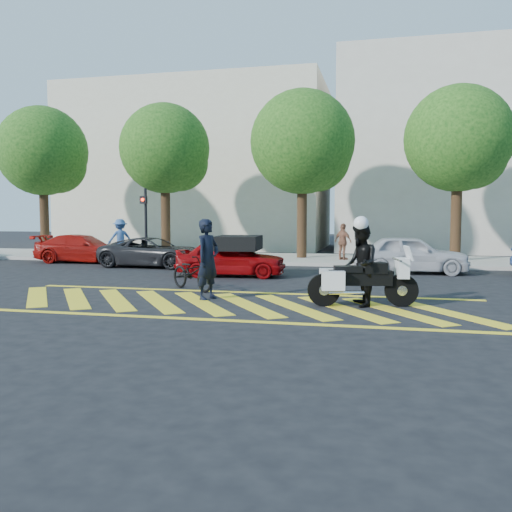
% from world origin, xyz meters
% --- Properties ---
extents(ground, '(90.00, 90.00, 0.00)m').
position_xyz_m(ground, '(0.00, 0.00, 0.00)').
color(ground, black).
rests_on(ground, ground).
extents(sidewalk, '(60.00, 5.00, 0.15)m').
position_xyz_m(sidewalk, '(0.00, 12.00, 0.07)').
color(sidewalk, '#9E998E').
rests_on(sidewalk, ground).
extents(crosswalk, '(12.33, 4.00, 0.01)m').
position_xyz_m(crosswalk, '(-0.04, 0.00, 0.00)').
color(crosswalk, yellow).
rests_on(crosswalk, ground).
extents(building_left, '(16.00, 8.00, 10.00)m').
position_xyz_m(building_left, '(-8.00, 21.00, 5.00)').
color(building_left, beige).
rests_on(building_left, ground).
extents(building_right, '(16.00, 8.00, 11.00)m').
position_xyz_m(building_right, '(9.00, 21.00, 5.50)').
color(building_right, beige).
rests_on(building_right, ground).
extents(tree_far_left, '(4.40, 4.40, 7.41)m').
position_xyz_m(tree_far_left, '(-12.87, 12.06, 5.05)').
color(tree_far_left, black).
rests_on(tree_far_left, ground).
extents(tree_left, '(4.20, 4.20, 7.26)m').
position_xyz_m(tree_left, '(-6.37, 12.06, 4.99)').
color(tree_left, black).
rests_on(tree_left, ground).
extents(tree_center, '(4.60, 4.60, 7.56)m').
position_xyz_m(tree_center, '(0.13, 12.06, 5.10)').
color(tree_center, black).
rests_on(tree_center, ground).
extents(tree_right, '(4.40, 4.40, 7.41)m').
position_xyz_m(tree_right, '(6.63, 12.06, 5.05)').
color(tree_right, black).
rests_on(tree_right, ground).
extents(signal_pole, '(0.28, 0.43, 3.20)m').
position_xyz_m(signal_pole, '(-6.50, 9.74, 1.92)').
color(signal_pole, black).
rests_on(signal_pole, ground).
extents(officer_bike, '(0.69, 0.84, 1.97)m').
position_xyz_m(officer_bike, '(-0.62, 0.57, 0.99)').
color(officer_bike, black).
rests_on(officer_bike, ground).
extents(bicycle, '(1.88, 1.64, 0.98)m').
position_xyz_m(bicycle, '(-1.55, 2.00, 0.49)').
color(bicycle, black).
rests_on(bicycle, ground).
extents(police_motorcycle, '(2.47, 1.00, 1.10)m').
position_xyz_m(police_motorcycle, '(3.07, 0.39, 0.60)').
color(police_motorcycle, black).
rests_on(police_motorcycle, ground).
extents(officer_moto, '(0.88, 1.04, 1.89)m').
position_xyz_m(officer_moto, '(3.06, 0.40, 0.94)').
color(officer_moto, black).
rests_on(officer_moto, ground).
extents(red_convertible, '(3.78, 1.79, 1.25)m').
position_xyz_m(red_convertible, '(-1.41, 5.41, 0.62)').
color(red_convertible, '#8D0608').
rests_on(red_convertible, ground).
extents(parked_left, '(4.26, 1.98, 1.20)m').
position_xyz_m(parked_left, '(-9.04, 8.93, 0.60)').
color(parked_left, '#960E09').
rests_on(parked_left, ground).
extents(parked_mid_left, '(4.30, 2.15, 1.17)m').
position_xyz_m(parked_mid_left, '(-5.31, 7.80, 0.58)').
color(parked_mid_left, black).
rests_on(parked_mid_left, ground).
extents(parked_mid_right, '(4.06, 1.83, 1.35)m').
position_xyz_m(parked_mid_right, '(4.50, 7.80, 0.68)').
color(parked_mid_right, '#B4B4B9').
rests_on(parked_mid_right, ground).
extents(pedestrian_left, '(1.28, 1.14, 1.72)m').
position_xyz_m(pedestrian_left, '(-8.00, 10.32, 1.01)').
color(pedestrian_left, '#365B96').
rests_on(pedestrian_left, sidewalk).
extents(pedestrian_right, '(0.95, 0.85, 1.55)m').
position_xyz_m(pedestrian_right, '(1.89, 11.13, 0.92)').
color(pedestrian_right, '#915A42').
rests_on(pedestrian_right, sidewalk).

